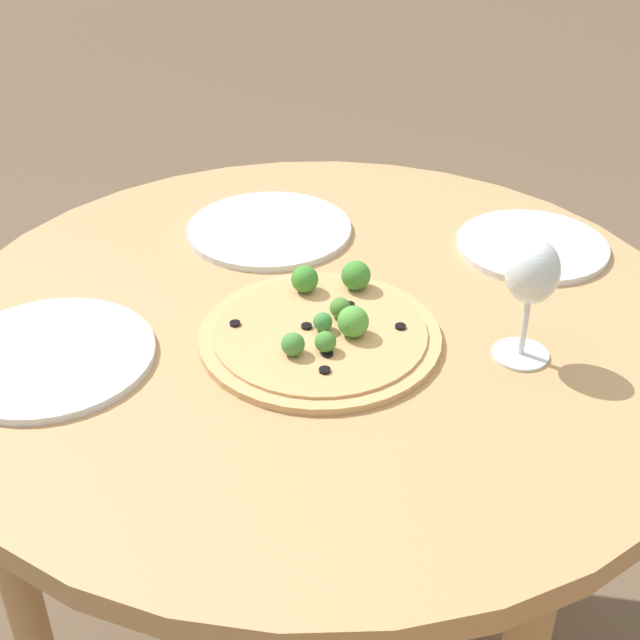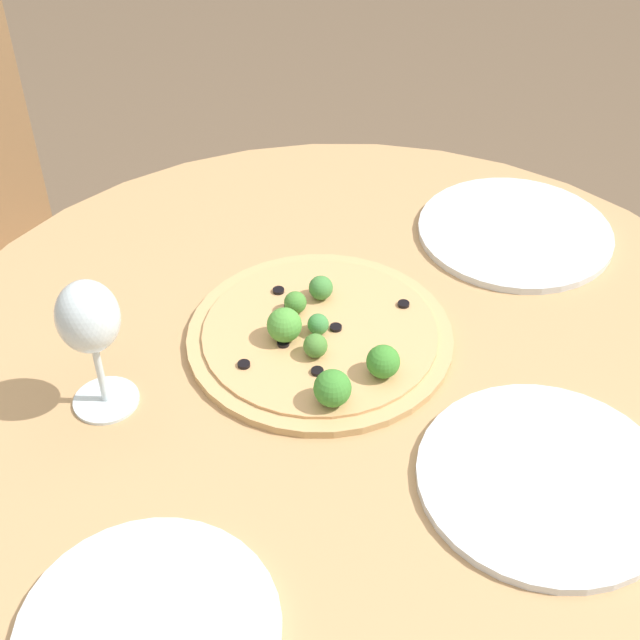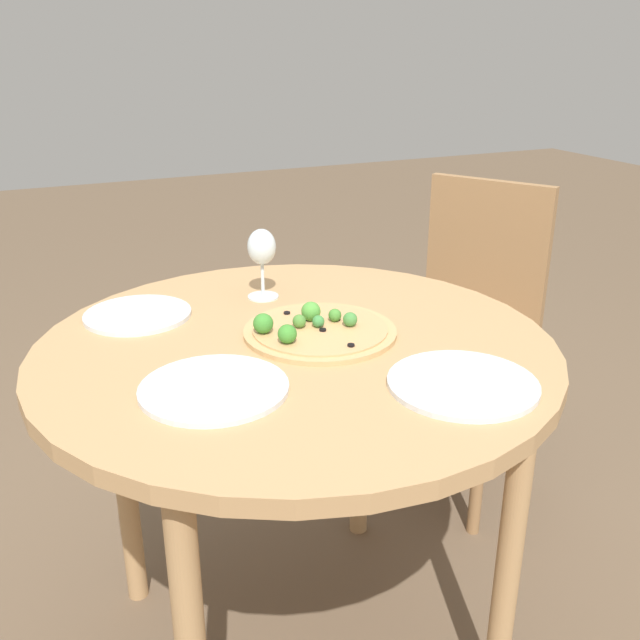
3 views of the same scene
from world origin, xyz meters
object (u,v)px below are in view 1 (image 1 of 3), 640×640
plate_near (532,246)px  wine_glass (532,277)px  pizza (322,330)px  plate_side (269,229)px  plate_far (50,356)px

plate_near → wine_glass: bearing=90.9°
pizza → plate_near: bearing=-128.2°
wine_glass → plate_near: (0.00, -0.29, -0.11)m
wine_glass → plate_side: 0.48m
pizza → wine_glass: wine_glass is taller
pizza → wine_glass: (-0.25, -0.02, 0.10)m
wine_glass → plate_far: bearing=15.8°
plate_side → plate_near: bearing=-172.6°
pizza → plate_side: (0.15, -0.26, -0.01)m
wine_glass → plate_near: 0.31m
wine_glass → plate_near: size_ratio=0.71×
pizza → plate_side: 0.30m
pizza → wine_glass: size_ratio=1.92×
pizza → plate_near: size_ratio=1.37×
pizza → plate_near: 0.39m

